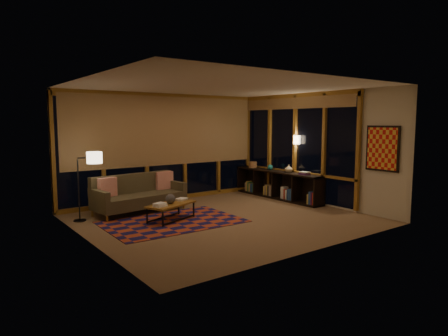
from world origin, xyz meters
TOP-DOWN VIEW (x-y plane):
  - floor at (0.00, 0.00)m, footprint 5.50×5.00m
  - ceiling at (0.00, 0.00)m, footprint 5.50×5.00m
  - walls at (0.00, 0.00)m, footprint 5.51×5.01m
  - window_wall_back at (0.00, 2.43)m, footprint 5.30×0.16m
  - window_wall_right at (2.68, 0.60)m, footprint 0.16×3.70m
  - wall_art at (2.71, -1.85)m, footprint 0.06×0.74m
  - wall_sconce at (2.62, 0.45)m, footprint 0.12×0.18m
  - sofa at (-1.13, 1.59)m, footprint 2.08×1.03m
  - pillow_left at (-1.82, 1.66)m, footprint 0.42×0.22m
  - pillow_right at (-0.38, 1.85)m, footprint 0.42×0.15m
  - area_rug at (-0.98, 0.38)m, footprint 2.69×1.82m
  - coffee_table at (-0.94, 0.51)m, footprint 1.16×0.83m
  - book_stack_a at (-1.25, 0.39)m, footprint 0.31×0.27m
  - book_stack_b at (-0.60, 0.67)m, footprint 0.29×0.27m
  - ceramic_pot at (-0.95, 0.51)m, footprint 0.21×0.21m
  - floor_lamp at (-2.44, 1.59)m, footprint 0.54×0.44m
  - bookshelf at (2.49, 1.00)m, footprint 0.40×2.88m
  - basket at (2.47, 1.95)m, footprint 0.28×0.28m
  - teal_bowl at (2.49, 1.27)m, footprint 0.16×0.16m
  - vase at (2.49, 0.58)m, footprint 0.20×0.20m
  - shelf_book_stack at (2.49, 0.05)m, footprint 0.23×0.29m

SIDE VIEW (x-z plane):
  - floor at x=0.00m, z-range -0.01..0.01m
  - area_rug at x=-0.98m, z-range 0.00..0.01m
  - coffee_table at x=-0.94m, z-range 0.00..0.35m
  - bookshelf at x=2.49m, z-range 0.00..0.72m
  - book_stack_b at x=-0.60m, z-range 0.35..0.40m
  - book_stack_a at x=-1.25m, z-range 0.35..0.43m
  - sofa at x=-1.13m, z-range 0.00..0.82m
  - ceramic_pot at x=-0.95m, z-range 0.35..0.55m
  - pillow_left at x=-1.82m, z-range 0.41..0.81m
  - pillow_right at x=-0.38m, z-range 0.41..0.83m
  - floor_lamp at x=-2.44m, z-range 0.00..1.40m
  - shelf_book_stack at x=2.49m, z-range 0.72..0.80m
  - teal_bowl at x=2.49m, z-range 0.72..0.86m
  - basket at x=2.47m, z-range 0.72..0.89m
  - vase at x=2.49m, z-range 0.72..0.92m
  - walls at x=0.00m, z-range 0.00..2.70m
  - window_wall_back at x=0.00m, z-range 0.05..2.65m
  - window_wall_right at x=2.68m, z-range 0.05..2.65m
  - wall_art at x=2.71m, z-range 0.98..1.92m
  - wall_sconce at x=2.62m, z-range 1.44..1.66m
  - ceiling at x=0.00m, z-range 2.70..2.71m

